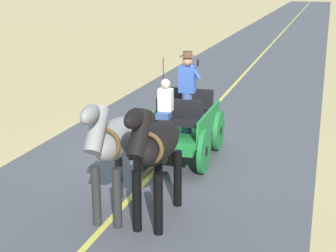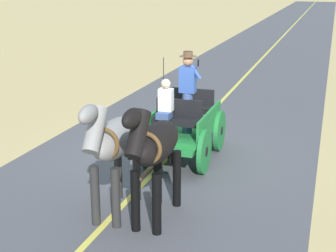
{
  "view_description": "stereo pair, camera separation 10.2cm",
  "coord_description": "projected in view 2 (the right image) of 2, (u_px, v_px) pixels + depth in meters",
  "views": [
    {
      "loc": [
        -3.27,
        10.35,
        3.99
      ],
      "look_at": [
        -0.35,
        1.24,
        1.1
      ],
      "focal_mm": 52.86,
      "sensor_mm": 36.0,
      "label": 1
    },
    {
      "loc": [
        -3.36,
        10.32,
        3.99
      ],
      "look_at": [
        -0.35,
        1.24,
        1.1
      ],
      "focal_mm": 52.86,
      "sensor_mm": 36.0,
      "label": 2
    }
  ],
  "objects": [
    {
      "name": "road_surface",
      "position": [
        170.0,
        155.0,
        11.54
      ],
      "size": [
        6.59,
        160.0,
        0.01
      ],
      "primitive_type": "cube",
      "color": "#4C4C51",
      "rests_on": "ground"
    },
    {
      "name": "horse_drawn_carriage",
      "position": [
        184.0,
        125.0,
        11.1
      ],
      "size": [
        1.44,
        4.5,
        2.5
      ],
      "color": "#1E7233",
      "rests_on": "ground"
    },
    {
      "name": "horse_near_side",
      "position": [
        155.0,
        147.0,
        8.08
      ],
      "size": [
        0.57,
        2.13,
        2.21
      ],
      "color": "black",
      "rests_on": "ground"
    },
    {
      "name": "road_centre_stripe",
      "position": [
        170.0,
        155.0,
        11.54
      ],
      "size": [
        0.12,
        160.0,
        0.0
      ],
      "primitive_type": "cube",
      "color": "#DBCC4C",
      "rests_on": "road_surface"
    },
    {
      "name": "ground_plane",
      "position": [
        170.0,
        155.0,
        11.54
      ],
      "size": [
        200.0,
        200.0,
        0.0
      ],
      "primitive_type": "plane",
      "color": "tan"
    },
    {
      "name": "horse_off_side",
      "position": [
        113.0,
        143.0,
        8.29
      ],
      "size": [
        0.65,
        2.13,
        2.21
      ],
      "color": "gray",
      "rests_on": "ground"
    }
  ]
}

